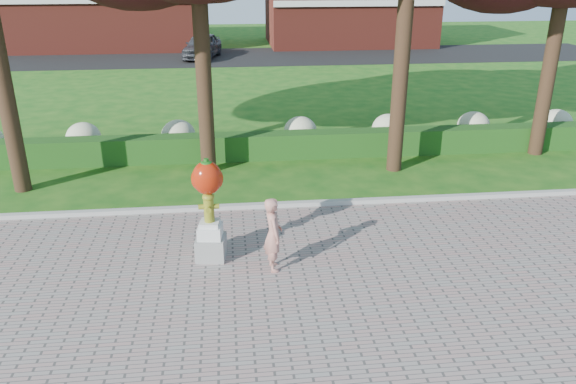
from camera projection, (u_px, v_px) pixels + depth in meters
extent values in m
plane|color=#155214|center=(302.00, 267.00, 11.39)|extent=(100.00, 100.00, 0.00)
cube|color=#ADADA5|center=(286.00, 205.00, 14.13)|extent=(40.00, 0.18, 0.15)
cube|color=#1C4D16|center=(273.00, 145.00, 17.69)|extent=(24.00, 0.70, 0.80)
ellipsoid|color=beige|center=(84.00, 138.00, 17.95)|extent=(1.10, 1.10, 0.99)
ellipsoid|color=beige|center=(179.00, 135.00, 18.25)|extent=(1.10, 1.10, 0.99)
ellipsoid|color=beige|center=(300.00, 131.00, 18.65)|extent=(1.10, 1.10, 0.99)
ellipsoid|color=beige|center=(388.00, 129.00, 18.95)|extent=(1.10, 1.10, 0.99)
ellipsoid|color=beige|center=(473.00, 126.00, 19.25)|extent=(1.10, 1.10, 0.99)
ellipsoid|color=beige|center=(556.00, 123.00, 19.56)|extent=(1.10, 1.10, 0.99)
cube|color=black|center=(246.00, 57.00, 37.17)|extent=(50.00, 8.00, 0.02)
cube|color=maroon|center=(348.00, 0.00, 42.29)|extent=(12.00, 8.00, 6.40)
cylinder|color=black|center=(0.00, 65.00, 14.02)|extent=(0.44, 0.44, 6.72)
cylinder|color=black|center=(203.00, 66.00, 15.55)|extent=(0.44, 0.44, 6.16)
cylinder|color=black|center=(403.00, 45.00, 15.43)|extent=(0.44, 0.44, 7.28)
cylinder|color=black|center=(551.00, 62.00, 17.12)|extent=(0.44, 0.44, 5.88)
cube|color=gray|center=(211.00, 247.00, 11.60)|extent=(0.66, 0.66, 0.47)
cube|color=silver|center=(210.00, 231.00, 11.46)|extent=(0.53, 0.53, 0.27)
cube|color=silver|center=(210.00, 223.00, 11.39)|extent=(0.43, 0.43, 0.09)
cylinder|color=olive|center=(209.00, 209.00, 11.27)|extent=(0.21, 0.21, 0.53)
ellipsoid|color=olive|center=(208.00, 197.00, 11.17)|extent=(0.25, 0.25, 0.17)
cylinder|color=olive|center=(201.00, 207.00, 11.23)|extent=(0.11, 0.10, 0.10)
cylinder|color=olive|center=(216.00, 206.00, 11.26)|extent=(0.11, 0.10, 0.10)
cylinder|color=olive|center=(209.00, 209.00, 11.12)|extent=(0.11, 0.11, 0.11)
cylinder|color=olive|center=(208.00, 193.00, 11.14)|extent=(0.08, 0.08, 0.05)
ellipsoid|color=#A92009|center=(207.00, 178.00, 11.02)|extent=(0.59, 0.53, 0.69)
ellipsoid|color=#A92009|center=(198.00, 179.00, 11.01)|extent=(0.29, 0.29, 0.44)
ellipsoid|color=#A92009|center=(216.00, 178.00, 11.04)|extent=(0.29, 0.29, 0.44)
cylinder|color=#1A5D15|center=(206.00, 161.00, 10.89)|extent=(0.09, 0.09, 0.11)
ellipsoid|color=#1A5D15|center=(206.00, 163.00, 10.90)|extent=(0.23, 0.23, 0.08)
imported|color=tan|center=(273.00, 234.00, 10.99)|extent=(0.42, 0.59, 1.52)
imported|color=#3F4147|center=(202.00, 46.00, 36.27)|extent=(2.76, 4.86, 1.56)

